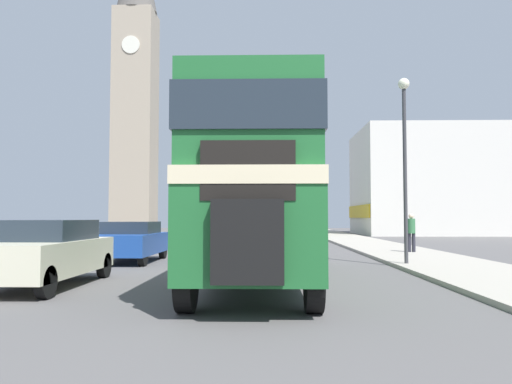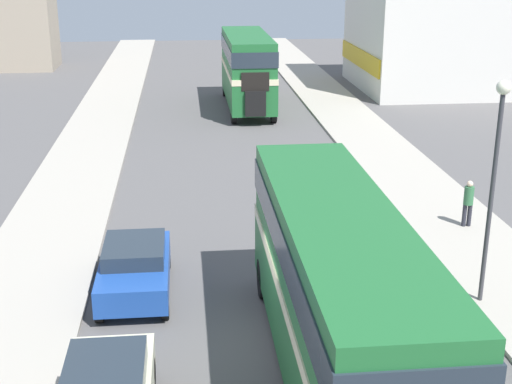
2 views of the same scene
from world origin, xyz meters
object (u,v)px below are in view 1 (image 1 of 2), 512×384
Objects in this scene: bus_distant at (273,205)px; car_parked_mid at (131,241)px; double_decker_bus at (256,184)px; car_parked_near at (46,252)px; pedestrian_walking at (411,230)px; church_tower at (136,68)px; street_lamp at (405,141)px.

car_parked_mid is at bearing -102.50° from bus_distant.
bus_distant is (0.69, 28.33, 0.16)m from double_decker_bus.
car_parked_near is 14.69m from pedestrian_walking.
bus_distant is 2.43× the size of car_parked_mid.
church_tower reaches higher than car_parked_near.
double_decker_bus is at bearing -47.26° from car_parked_mid.
bus_distant is 25.44m from street_lamp.
car_parked_near is at bearing -153.87° from street_lamp.
pedestrian_walking is (6.28, 8.42, -1.38)m from double_decker_bus.
car_parked_near is 50.84m from church_tower.
pedestrian_walking is (5.58, -19.91, -1.53)m from bus_distant.
pedestrian_walking is (10.78, 3.54, 0.28)m from car_parked_mid.
church_tower is at bearing 104.94° from car_parked_mid.
church_tower reaches higher than pedestrian_walking.
street_lamp reaches higher than car_parked_mid.
church_tower reaches higher than street_lamp.
street_lamp reaches higher than car_parked_near.
double_decker_bus is 6.67× the size of pedestrian_walking.
car_parked_mid is 0.11× the size of church_tower.
pedestrian_walking is 6.18m from street_lamp.
car_parked_near is (-4.70, -1.34, -1.63)m from double_decker_bus.
double_decker_bus is at bearing -91.40° from bus_distant.
street_lamp is at bearing -64.57° from church_tower.
street_lamp is at bearing -10.16° from car_parked_mid.
car_parked_near is 1.08× the size of car_parked_mid.
bus_distant is 24.09m from car_parked_mid.
car_parked_mid is at bearing 132.74° from double_decker_bus.
double_decker_bus is 2.68× the size of car_parked_mid.
street_lamp is at bearing -107.65° from pedestrian_walking.
car_parked_mid is 45.32m from church_tower.
pedestrian_walking reaches higher than car_parked_near.
car_parked_mid is 0.68× the size of street_lamp.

